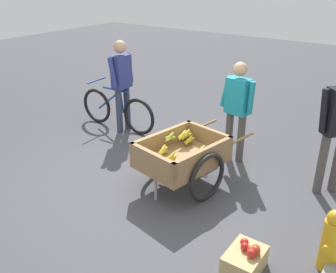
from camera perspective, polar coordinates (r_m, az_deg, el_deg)
name	(u,v)px	position (r m, az deg, el deg)	size (l,w,h in m)	color
ground_plane	(159,188)	(5.04, -1.40, -7.89)	(24.00, 24.00, 0.00)	#47474C
fruit_cart	(182,157)	(4.88, 2.18, -3.14)	(1.76, 1.08, 0.70)	#937047
vendor_person	(237,104)	(5.51, 10.60, 4.93)	(0.26, 0.56, 1.51)	#4C4742
bicycle	(117,110)	(6.79, -7.84, 4.06)	(0.46, 1.66, 0.85)	black
cyclist_person	(122,78)	(6.51, -7.13, 8.84)	(0.52, 0.22, 1.61)	#333851
fire_hydrant	(331,241)	(3.98, 23.73, -14.40)	(0.25, 0.25, 0.67)	gold
apple_crate	(245,260)	(3.85, 11.74, -18.01)	(0.44, 0.32, 0.32)	tan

